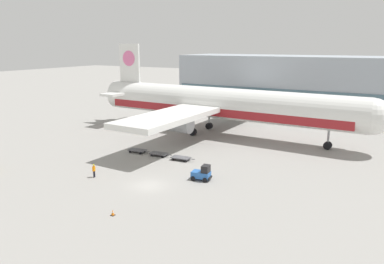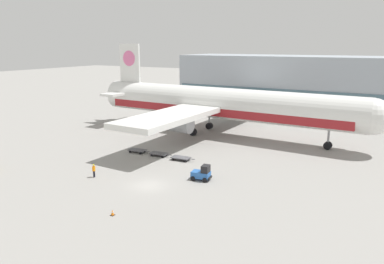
{
  "view_description": "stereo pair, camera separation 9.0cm",
  "coord_description": "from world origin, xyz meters",
  "px_view_note": "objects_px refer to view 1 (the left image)",
  "views": [
    {
      "loc": [
        25.91,
        -34.8,
        16.81
      ],
      "look_at": [
        -1.13,
        12.72,
        4.0
      ],
      "focal_mm": 35.0,
      "sensor_mm": 36.0,
      "label": 1
    },
    {
      "loc": [
        25.99,
        -34.76,
        16.81
      ],
      "look_at": [
        -1.13,
        12.72,
        4.0
      ],
      "focal_mm": 35.0,
      "sensor_mm": 36.0,
      "label": 2
    }
  ],
  "objects_px": {
    "baggage_dolly_third": "(181,158)",
    "ground_crew_near": "(94,170)",
    "baggage_tug_foreground": "(202,173)",
    "traffic_cone_near": "(113,213)",
    "baggage_dolly_second": "(159,154)",
    "baggage_dolly_lead": "(137,150)",
    "airplane_main": "(217,104)"
  },
  "relations": [
    {
      "from": "baggage_dolly_second",
      "to": "airplane_main",
      "type": "bearing_deg",
      "value": 81.33
    },
    {
      "from": "ground_crew_near",
      "to": "traffic_cone_near",
      "type": "height_order",
      "value": "ground_crew_near"
    },
    {
      "from": "airplane_main",
      "to": "baggage_dolly_third",
      "type": "bearing_deg",
      "value": -79.77
    },
    {
      "from": "baggage_dolly_lead",
      "to": "baggage_dolly_second",
      "type": "relative_size",
      "value": 1.0
    },
    {
      "from": "traffic_cone_near",
      "to": "airplane_main",
      "type": "bearing_deg",
      "value": 99.73
    },
    {
      "from": "airplane_main",
      "to": "ground_crew_near",
      "type": "xyz_separation_m",
      "value": [
        -3.28,
        -29.44,
        -4.79
      ]
    },
    {
      "from": "baggage_dolly_third",
      "to": "ground_crew_near",
      "type": "height_order",
      "value": "ground_crew_near"
    },
    {
      "from": "ground_crew_near",
      "to": "baggage_dolly_third",
      "type": "bearing_deg",
      "value": -33.17
    },
    {
      "from": "baggage_dolly_second",
      "to": "ground_crew_near",
      "type": "height_order",
      "value": "ground_crew_near"
    },
    {
      "from": "baggage_dolly_second",
      "to": "baggage_dolly_third",
      "type": "height_order",
      "value": "same"
    },
    {
      "from": "airplane_main",
      "to": "baggage_dolly_second",
      "type": "xyz_separation_m",
      "value": [
        -1.39,
        -17.4,
        -5.45
      ]
    },
    {
      "from": "baggage_tug_foreground",
      "to": "traffic_cone_near",
      "type": "bearing_deg",
      "value": -110.6
    },
    {
      "from": "baggage_dolly_lead",
      "to": "ground_crew_near",
      "type": "xyz_separation_m",
      "value": [
        2.2,
        -11.91,
        0.66
      ]
    },
    {
      "from": "baggage_dolly_third",
      "to": "ground_crew_near",
      "type": "bearing_deg",
      "value": -120.8
    },
    {
      "from": "airplane_main",
      "to": "baggage_dolly_second",
      "type": "distance_m",
      "value": 18.29
    },
    {
      "from": "baggage_tug_foreground",
      "to": "traffic_cone_near",
      "type": "height_order",
      "value": "baggage_tug_foreground"
    },
    {
      "from": "baggage_dolly_lead",
      "to": "ground_crew_near",
      "type": "distance_m",
      "value": 12.13
    },
    {
      "from": "traffic_cone_near",
      "to": "baggage_dolly_lead",
      "type": "bearing_deg",
      "value": 121.47
    },
    {
      "from": "baggage_dolly_third",
      "to": "baggage_tug_foreground",
      "type": "bearing_deg",
      "value": -44.99
    },
    {
      "from": "baggage_tug_foreground",
      "to": "traffic_cone_near",
      "type": "relative_size",
      "value": 4.32
    },
    {
      "from": "baggage_dolly_third",
      "to": "traffic_cone_near",
      "type": "height_order",
      "value": "traffic_cone_near"
    },
    {
      "from": "baggage_dolly_second",
      "to": "ground_crew_near",
      "type": "distance_m",
      "value": 12.2
    },
    {
      "from": "airplane_main",
      "to": "baggage_tug_foreground",
      "type": "height_order",
      "value": "airplane_main"
    },
    {
      "from": "baggage_dolly_third",
      "to": "baggage_dolly_second",
      "type": "bearing_deg",
      "value": 173.42
    },
    {
      "from": "airplane_main",
      "to": "traffic_cone_near",
      "type": "height_order",
      "value": "airplane_main"
    },
    {
      "from": "ground_crew_near",
      "to": "traffic_cone_near",
      "type": "distance_m",
      "value": 12.09
    },
    {
      "from": "traffic_cone_near",
      "to": "baggage_dolly_third",
      "type": "bearing_deg",
      "value": 100.66
    },
    {
      "from": "baggage_dolly_second",
      "to": "traffic_cone_near",
      "type": "bearing_deg",
      "value": -72.43
    },
    {
      "from": "baggage_tug_foreground",
      "to": "airplane_main",
      "type": "bearing_deg",
      "value": 104.13
    },
    {
      "from": "ground_crew_near",
      "to": "baggage_dolly_lead",
      "type": "bearing_deg",
      "value": 3.99
    },
    {
      "from": "airplane_main",
      "to": "traffic_cone_near",
      "type": "relative_size",
      "value": 95.81
    },
    {
      "from": "baggage_dolly_third",
      "to": "traffic_cone_near",
      "type": "xyz_separation_m",
      "value": [
        3.61,
        -19.2,
        -0.09
      ]
    }
  ]
}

